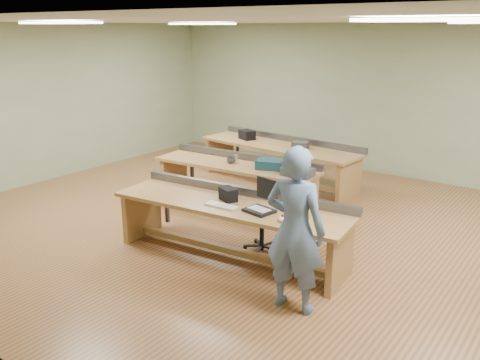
# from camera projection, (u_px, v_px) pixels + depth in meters

# --- Properties ---
(floor) EXTENTS (10.00, 10.00, 0.00)m
(floor) POSITION_uv_depth(u_px,v_px,m) (269.00, 231.00, 7.56)
(floor) COLOR #906036
(floor) RESTS_ON ground
(ceiling) EXTENTS (10.00, 10.00, 0.00)m
(ceiling) POSITION_uv_depth(u_px,v_px,m) (272.00, 20.00, 6.69)
(ceiling) COLOR silver
(ceiling) RESTS_ON wall_back
(wall_back) EXTENTS (10.00, 0.04, 3.00)m
(wall_back) POSITION_uv_depth(u_px,v_px,m) (379.00, 100.00, 10.21)
(wall_back) COLOR gray
(wall_back) RESTS_ON floor
(wall_left) EXTENTS (0.04, 8.00, 3.00)m
(wall_left) POSITION_uv_depth(u_px,v_px,m) (57.00, 102.00, 9.96)
(wall_left) COLOR gray
(wall_left) RESTS_ON floor
(fluor_panels) EXTENTS (6.20, 3.50, 0.03)m
(fluor_panels) POSITION_uv_depth(u_px,v_px,m) (272.00, 22.00, 6.70)
(fluor_panels) COLOR white
(fluor_panels) RESTS_ON ceiling
(workbench_front) EXTENTS (3.26, 1.18, 0.86)m
(workbench_front) POSITION_uv_depth(u_px,v_px,m) (232.00, 216.00, 6.57)
(workbench_front) COLOR #A97047
(workbench_front) RESTS_ON floor
(workbench_mid) EXTENTS (2.88, 0.96, 0.86)m
(workbench_mid) POSITION_uv_depth(u_px,v_px,m) (237.00, 175.00, 8.45)
(workbench_mid) COLOR #A97047
(workbench_mid) RESTS_ON floor
(workbench_back) EXTENTS (3.34, 1.13, 0.86)m
(workbench_back) POSITION_uv_depth(u_px,v_px,m) (280.00, 154.00, 9.78)
(workbench_back) COLOR #A97047
(workbench_back) RESTS_ON floor
(person) EXTENTS (0.69, 0.49, 1.80)m
(person) POSITION_uv_depth(u_px,v_px,m) (295.00, 230.00, 5.25)
(person) COLOR slate
(person) RESTS_ON floor
(laptop_base) EXTENTS (0.38, 0.33, 0.04)m
(laptop_base) POSITION_uv_depth(u_px,v_px,m) (259.00, 211.00, 6.18)
(laptop_base) COLOR black
(laptop_base) RESTS_ON workbench_front
(laptop_screen) EXTENTS (0.34, 0.08, 0.27)m
(laptop_screen) POSITION_uv_depth(u_px,v_px,m) (267.00, 189.00, 6.20)
(laptop_screen) COLOR black
(laptop_screen) RESTS_ON laptop_base
(keyboard) EXTENTS (0.45, 0.17, 0.03)m
(keyboard) POSITION_uv_depth(u_px,v_px,m) (221.00, 206.00, 6.37)
(keyboard) COLOR silver
(keyboard) RESTS_ON workbench_front
(trackball_mouse) EXTENTS (0.17, 0.19, 0.07)m
(trackball_mouse) POSITION_uv_depth(u_px,v_px,m) (285.00, 219.00, 5.88)
(trackball_mouse) COLOR white
(trackball_mouse) RESTS_ON workbench_front
(camera_bag) EXTENTS (0.29, 0.25, 0.17)m
(camera_bag) POSITION_uv_depth(u_px,v_px,m) (228.00, 194.00, 6.58)
(camera_bag) COLOR black
(camera_bag) RESTS_ON workbench_front
(task_chair) EXTENTS (0.56, 0.56, 0.92)m
(task_chair) POSITION_uv_depth(u_px,v_px,m) (264.00, 225.00, 6.88)
(task_chair) COLOR black
(task_chair) RESTS_ON floor
(parts_bin_teal) EXTENTS (0.49, 0.43, 0.14)m
(parts_bin_teal) POSITION_uv_depth(u_px,v_px,m) (269.00, 164.00, 8.07)
(parts_bin_teal) COLOR #13353F
(parts_bin_teal) RESTS_ON workbench_mid
(parts_bin_grey) EXTENTS (0.46, 0.30, 0.13)m
(parts_bin_grey) POSITION_uv_depth(u_px,v_px,m) (298.00, 172.00, 7.68)
(parts_bin_grey) COLOR #343437
(parts_bin_grey) RESTS_ON workbench_mid
(mug) EXTENTS (0.15, 0.15, 0.10)m
(mug) POSITION_uv_depth(u_px,v_px,m) (231.00, 160.00, 8.40)
(mug) COLOR #343437
(mug) RESTS_ON workbench_mid
(drinks_can) EXTENTS (0.08, 0.08, 0.13)m
(drinks_can) POSITION_uv_depth(u_px,v_px,m) (236.00, 159.00, 8.43)
(drinks_can) COLOR silver
(drinks_can) RESTS_ON workbench_mid
(storage_box_back) EXTENTS (0.38, 0.33, 0.18)m
(storage_box_back) POSITION_uv_depth(u_px,v_px,m) (247.00, 135.00, 10.18)
(storage_box_back) COLOR black
(storage_box_back) RESTS_ON workbench_back
(tray_back) EXTENTS (0.33, 0.27, 0.11)m
(tray_back) POSITION_uv_depth(u_px,v_px,m) (300.00, 145.00, 9.45)
(tray_back) COLOR #343437
(tray_back) RESTS_ON workbench_back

